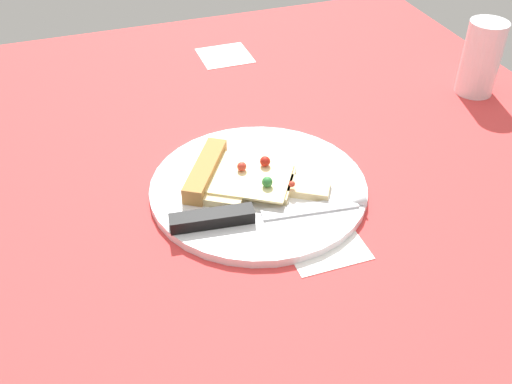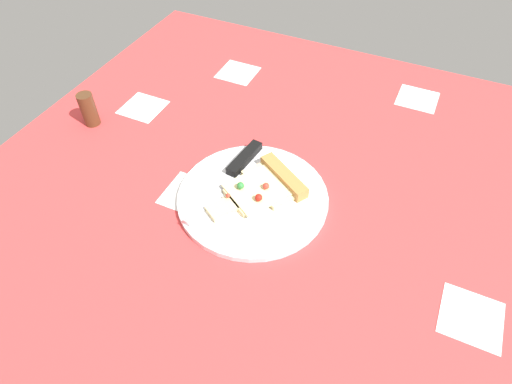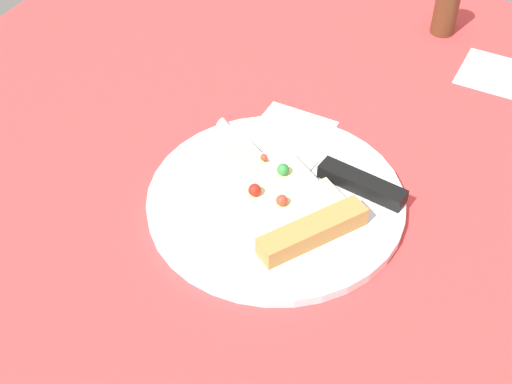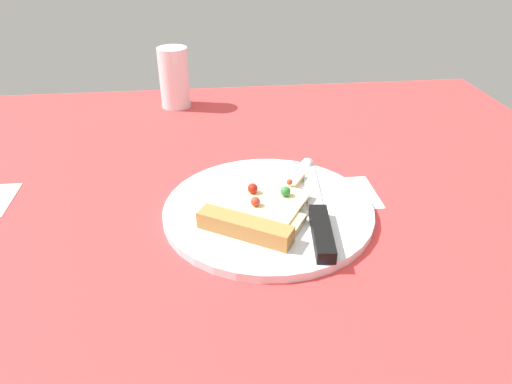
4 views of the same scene
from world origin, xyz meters
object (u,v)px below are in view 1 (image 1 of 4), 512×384
object	(u,v)px
pizza_slice	(239,177)
drinking_glass	(481,58)
plate	(258,188)
knife	(250,214)

from	to	relation	value
pizza_slice	drinking_glass	xyz separation A→B (cm)	(-12.01, 44.35, 4.03)
plate	knife	size ratio (longest dim) A/B	1.16
drinking_glass	pizza_slice	bearing A→B (deg)	-74.85
plate	drinking_glass	bearing A→B (deg)	107.59
plate	drinking_glass	xyz separation A→B (cm)	(-13.37, 42.17, 5.40)
plate	drinking_glass	size ratio (longest dim) A/B	2.34
knife	drinking_glass	bearing A→B (deg)	119.90
knife	plate	bearing A→B (deg)	158.83
pizza_slice	knife	size ratio (longest dim) A/B	0.78
drinking_glass	plate	bearing A→B (deg)	-72.41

